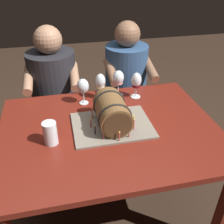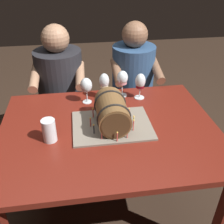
{
  "view_description": "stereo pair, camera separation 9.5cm",
  "coord_description": "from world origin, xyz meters",
  "px_view_note": "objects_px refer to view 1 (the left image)",
  "views": [
    {
      "loc": [
        -0.26,
        -1.22,
        1.64
      ],
      "look_at": [
        0.02,
        0.02,
        0.83
      ],
      "focal_mm": 41.58,
      "sensor_mm": 36.0,
      "label": 1
    },
    {
      "loc": [
        -0.16,
        -1.24,
        1.64
      ],
      "look_at": [
        0.02,
        0.02,
        0.83
      ],
      "focal_mm": 41.58,
      "sensor_mm": 36.0,
      "label": 2
    }
  ],
  "objects_px": {
    "wine_glass_empty": "(83,87)",
    "person_seated_left": "(55,98)",
    "wine_glass_white": "(100,82)",
    "beer_pint": "(50,134)",
    "barrel_cake": "(112,114)",
    "person_seated_right": "(126,92)",
    "dining_table": "(110,142)",
    "wine_glass_red": "(136,81)",
    "wine_glass_rose": "(118,79)"
  },
  "relations": [
    {
      "from": "barrel_cake",
      "to": "wine_glass_red",
      "type": "relative_size",
      "value": 2.52
    },
    {
      "from": "wine_glass_white",
      "to": "wine_glass_rose",
      "type": "distance_m",
      "value": 0.13
    },
    {
      "from": "wine_glass_white",
      "to": "person_seated_left",
      "type": "xyz_separation_m",
      "value": [
        -0.32,
        0.38,
        -0.3
      ]
    },
    {
      "from": "wine_glass_rose",
      "to": "wine_glass_red",
      "type": "bearing_deg",
      "value": -23.93
    },
    {
      "from": "wine_glass_white",
      "to": "beer_pint",
      "type": "bearing_deg",
      "value": -129.12
    },
    {
      "from": "barrel_cake",
      "to": "beer_pint",
      "type": "xyz_separation_m",
      "value": [
        -0.36,
        -0.08,
        -0.02
      ]
    },
    {
      "from": "wine_glass_empty",
      "to": "person_seated_right",
      "type": "distance_m",
      "value": 0.67
    },
    {
      "from": "dining_table",
      "to": "wine_glass_white",
      "type": "bearing_deg",
      "value": 87.52
    },
    {
      "from": "wine_glass_empty",
      "to": "wine_glass_white",
      "type": "distance_m",
      "value": 0.13
    },
    {
      "from": "wine_glass_empty",
      "to": "person_seated_left",
      "type": "xyz_separation_m",
      "value": [
        -0.2,
        0.43,
        -0.3
      ]
    },
    {
      "from": "barrel_cake",
      "to": "beer_pint",
      "type": "relative_size",
      "value": 3.52
    },
    {
      "from": "person_seated_left",
      "to": "beer_pint",
      "type": "bearing_deg",
      "value": -92.12
    },
    {
      "from": "wine_glass_red",
      "to": "person_seated_right",
      "type": "relative_size",
      "value": 0.16
    },
    {
      "from": "wine_glass_empty",
      "to": "wine_glass_rose",
      "type": "bearing_deg",
      "value": 12.96
    },
    {
      "from": "barrel_cake",
      "to": "beer_pint",
      "type": "bearing_deg",
      "value": -166.85
    },
    {
      "from": "wine_glass_white",
      "to": "wine_glass_red",
      "type": "bearing_deg",
      "value": -8.27
    },
    {
      "from": "barrel_cake",
      "to": "wine_glass_empty",
      "type": "relative_size",
      "value": 2.58
    },
    {
      "from": "wine_glass_red",
      "to": "person_seated_right",
      "type": "height_order",
      "value": "person_seated_right"
    },
    {
      "from": "wine_glass_red",
      "to": "person_seated_right",
      "type": "bearing_deg",
      "value": 83.82
    },
    {
      "from": "barrel_cake",
      "to": "person_seated_right",
      "type": "xyz_separation_m",
      "value": [
        0.29,
        0.74,
        -0.27
      ]
    },
    {
      "from": "dining_table",
      "to": "person_seated_right",
      "type": "distance_m",
      "value": 0.82
    },
    {
      "from": "dining_table",
      "to": "person_seated_left",
      "type": "height_order",
      "value": "person_seated_left"
    },
    {
      "from": "dining_table",
      "to": "person_seated_right",
      "type": "xyz_separation_m",
      "value": [
        0.31,
        0.76,
        -0.08
      ]
    },
    {
      "from": "wine_glass_empty",
      "to": "person_seated_right",
      "type": "relative_size",
      "value": 0.16
    },
    {
      "from": "wine_glass_white",
      "to": "wine_glass_empty",
      "type": "bearing_deg",
      "value": -160.99
    },
    {
      "from": "dining_table",
      "to": "wine_glass_red",
      "type": "height_order",
      "value": "wine_glass_red"
    },
    {
      "from": "dining_table",
      "to": "person_seated_left",
      "type": "distance_m",
      "value": 0.82
    },
    {
      "from": "wine_glass_empty",
      "to": "beer_pint",
      "type": "xyz_separation_m",
      "value": [
        -0.23,
        -0.39,
        -0.06
      ]
    },
    {
      "from": "person_seated_right",
      "to": "barrel_cake",
      "type": "bearing_deg",
      "value": -111.43
    },
    {
      "from": "wine_glass_red",
      "to": "person_seated_left",
      "type": "xyz_separation_m",
      "value": [
        -0.57,
        0.42,
        -0.29
      ]
    },
    {
      "from": "dining_table",
      "to": "barrel_cake",
      "type": "relative_size",
      "value": 2.77
    },
    {
      "from": "barrel_cake",
      "to": "person_seated_left",
      "type": "distance_m",
      "value": 0.85
    },
    {
      "from": "dining_table",
      "to": "beer_pint",
      "type": "relative_size",
      "value": 9.76
    },
    {
      "from": "wine_glass_empty",
      "to": "wine_glass_white",
      "type": "relative_size",
      "value": 0.97
    },
    {
      "from": "barrel_cake",
      "to": "wine_glass_red",
      "type": "distance_m",
      "value": 0.4
    },
    {
      "from": "wine_glass_empty",
      "to": "wine_glass_rose",
      "type": "distance_m",
      "value": 0.26
    },
    {
      "from": "person_seated_left",
      "to": "wine_glass_white",
      "type": "bearing_deg",
      "value": -49.81
    },
    {
      "from": "dining_table",
      "to": "wine_glass_white",
      "type": "xyz_separation_m",
      "value": [
        0.02,
        0.37,
        0.23
      ]
    },
    {
      "from": "wine_glass_empty",
      "to": "beer_pint",
      "type": "relative_size",
      "value": 1.36
    },
    {
      "from": "dining_table",
      "to": "wine_glass_empty",
      "type": "xyz_separation_m",
      "value": [
        -0.11,
        0.33,
        0.23
      ]
    },
    {
      "from": "dining_table",
      "to": "person_seated_right",
      "type": "relative_size",
      "value": 1.11
    },
    {
      "from": "wine_glass_white",
      "to": "person_seated_right",
      "type": "height_order",
      "value": "person_seated_right"
    },
    {
      "from": "barrel_cake",
      "to": "wine_glass_rose",
      "type": "relative_size",
      "value": 2.45
    },
    {
      "from": "wine_glass_empty",
      "to": "beer_pint",
      "type": "bearing_deg",
      "value": -120.21
    },
    {
      "from": "wine_glass_red",
      "to": "wine_glass_empty",
      "type": "height_order",
      "value": "wine_glass_red"
    },
    {
      "from": "wine_glass_empty",
      "to": "barrel_cake",
      "type": "bearing_deg",
      "value": -67.3
    },
    {
      "from": "barrel_cake",
      "to": "wine_glass_red",
      "type": "xyz_separation_m",
      "value": [
        0.24,
        0.32,
        0.03
      ]
    },
    {
      "from": "dining_table",
      "to": "person_seated_right",
      "type": "height_order",
      "value": "person_seated_right"
    },
    {
      "from": "wine_glass_white",
      "to": "beer_pint",
      "type": "xyz_separation_m",
      "value": [
        -0.36,
        -0.44,
        -0.06
      ]
    },
    {
      "from": "dining_table",
      "to": "wine_glass_empty",
      "type": "distance_m",
      "value": 0.42
    }
  ]
}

